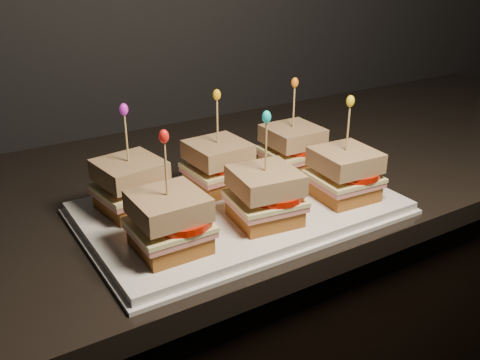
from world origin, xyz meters
TOP-DOWN VIEW (x-y plane):
  - granite_slab at (0.51, 1.70)m, footprint 2.68×0.63m
  - platter at (0.78, 1.54)m, footprint 0.45×0.28m
  - platter_rim at (0.78, 1.54)m, footprint 0.46×0.29m
  - sandwich_0_bread_bot at (0.63, 1.61)m, footprint 0.09×0.09m
  - sandwich_0_ham at (0.63, 1.61)m, footprint 0.10×0.10m
  - sandwich_0_cheese at (0.63, 1.61)m, footprint 0.10×0.10m
  - sandwich_0_tomato at (0.65, 1.60)m, footprint 0.08×0.08m
  - sandwich_0_bread_top at (0.63, 1.61)m, footprint 0.10×0.10m
  - sandwich_0_pick at (0.63, 1.61)m, footprint 0.00×0.00m
  - sandwich_0_frill at (0.63, 1.61)m, footprint 0.01×0.01m
  - sandwich_1_bread_bot at (0.78, 1.61)m, footprint 0.09×0.09m
  - sandwich_1_ham at (0.78, 1.61)m, footprint 0.10×0.09m
  - sandwich_1_cheese at (0.78, 1.61)m, footprint 0.10×0.09m
  - sandwich_1_tomato at (0.79, 1.60)m, footprint 0.08×0.08m
  - sandwich_1_bread_top at (0.78, 1.61)m, footprint 0.09×0.09m
  - sandwich_1_pick at (0.78, 1.61)m, footprint 0.00×0.00m
  - sandwich_1_frill at (0.78, 1.61)m, footprint 0.01×0.01m
  - sandwich_2_bread_bot at (0.92, 1.61)m, footprint 0.08×0.08m
  - sandwich_2_ham at (0.92, 1.61)m, footprint 0.09×0.09m
  - sandwich_2_cheese at (0.92, 1.61)m, footprint 0.09×0.09m
  - sandwich_2_tomato at (0.93, 1.60)m, footprint 0.08×0.08m
  - sandwich_2_bread_top at (0.92, 1.61)m, footprint 0.09×0.09m
  - sandwich_2_pick at (0.92, 1.61)m, footprint 0.00×0.00m
  - sandwich_2_frill at (0.92, 1.61)m, footprint 0.01×0.01m
  - sandwich_3_bread_bot at (0.63, 1.48)m, footprint 0.08×0.08m
  - sandwich_3_ham at (0.63, 1.48)m, footprint 0.09×0.09m
  - sandwich_3_cheese at (0.63, 1.48)m, footprint 0.09×0.09m
  - sandwich_3_tomato at (0.65, 1.47)m, footprint 0.08×0.08m
  - sandwich_3_bread_top at (0.63, 1.48)m, footprint 0.09×0.09m
  - sandwich_3_pick at (0.63, 1.48)m, footprint 0.00×0.00m
  - sandwich_3_frill at (0.63, 1.48)m, footprint 0.01×0.01m
  - sandwich_4_bread_bot at (0.78, 1.48)m, footprint 0.09×0.09m
  - sandwich_4_ham at (0.78, 1.48)m, footprint 0.10×0.10m
  - sandwich_4_cheese at (0.78, 1.48)m, footprint 0.10×0.10m
  - sandwich_4_tomato at (0.79, 1.47)m, footprint 0.08×0.08m
  - sandwich_4_bread_top at (0.78, 1.48)m, footprint 0.10×0.10m
  - sandwich_4_pick at (0.78, 1.48)m, footprint 0.00×0.00m
  - sandwich_4_frill at (0.78, 1.48)m, footprint 0.01×0.01m
  - sandwich_5_bread_bot at (0.92, 1.48)m, footprint 0.09×0.09m
  - sandwich_5_ham at (0.92, 1.48)m, footprint 0.10×0.09m
  - sandwich_5_cheese at (0.92, 1.48)m, footprint 0.10×0.10m
  - sandwich_5_tomato at (0.93, 1.47)m, footprint 0.08×0.08m
  - sandwich_5_bread_top at (0.92, 1.48)m, footprint 0.09×0.09m
  - sandwich_5_pick at (0.92, 1.48)m, footprint 0.00×0.00m
  - sandwich_5_frill at (0.92, 1.48)m, footprint 0.01×0.01m

SIDE VIEW (x-z plane):
  - granite_slab at x=0.51m, z-range 0.88..0.92m
  - platter_rim at x=0.78m, z-range 0.92..0.93m
  - platter at x=0.78m, z-range 0.92..0.94m
  - sandwich_0_bread_bot at x=0.63m, z-range 0.94..0.96m
  - sandwich_1_bread_bot at x=0.78m, z-range 0.94..0.96m
  - sandwich_2_bread_bot at x=0.92m, z-range 0.94..0.96m
  - sandwich_3_bread_bot at x=0.63m, z-range 0.94..0.96m
  - sandwich_4_bread_bot at x=0.78m, z-range 0.94..0.96m
  - sandwich_5_bread_bot at x=0.92m, z-range 0.94..0.96m
  - sandwich_0_ham at x=0.63m, z-range 0.96..0.97m
  - sandwich_1_ham at x=0.78m, z-range 0.96..0.97m
  - sandwich_2_ham at x=0.92m, z-range 0.96..0.97m
  - sandwich_3_ham at x=0.63m, z-range 0.96..0.97m
  - sandwich_4_ham at x=0.78m, z-range 0.96..0.97m
  - sandwich_5_ham at x=0.92m, z-range 0.96..0.97m
  - sandwich_0_cheese at x=0.63m, z-range 0.97..0.97m
  - sandwich_1_cheese at x=0.78m, z-range 0.97..0.97m
  - sandwich_2_cheese at x=0.92m, z-range 0.97..0.97m
  - sandwich_3_cheese at x=0.63m, z-range 0.97..0.97m
  - sandwich_4_cheese at x=0.78m, z-range 0.97..0.97m
  - sandwich_5_cheese at x=0.92m, z-range 0.97..0.97m
  - sandwich_0_tomato at x=0.65m, z-range 0.97..0.98m
  - sandwich_1_tomato at x=0.79m, z-range 0.97..0.98m
  - sandwich_2_tomato at x=0.93m, z-range 0.97..0.98m
  - sandwich_3_tomato at x=0.65m, z-range 0.97..0.98m
  - sandwich_4_tomato at x=0.79m, z-range 0.97..0.98m
  - sandwich_5_tomato at x=0.93m, z-range 0.97..0.98m
  - sandwich_0_bread_top at x=0.63m, z-range 0.98..1.01m
  - sandwich_1_bread_top at x=0.78m, z-range 0.98..1.01m
  - sandwich_2_bread_top at x=0.92m, z-range 0.98..1.01m
  - sandwich_3_bread_top at x=0.63m, z-range 0.98..1.01m
  - sandwich_4_bread_top at x=0.78m, z-range 0.98..1.01m
  - sandwich_5_bread_top at x=0.92m, z-range 0.98..1.01m
  - sandwich_0_pick at x=0.63m, z-range 1.00..1.09m
  - sandwich_1_pick at x=0.78m, z-range 1.00..1.09m
  - sandwich_2_pick at x=0.92m, z-range 1.00..1.09m
  - sandwich_3_pick at x=0.63m, z-range 1.00..1.09m
  - sandwich_4_pick at x=0.78m, z-range 1.00..1.09m
  - sandwich_5_pick at x=0.92m, z-range 1.00..1.09m
  - sandwich_0_frill at x=0.63m, z-range 1.08..1.10m
  - sandwich_1_frill at x=0.78m, z-range 1.08..1.10m
  - sandwich_2_frill at x=0.92m, z-range 1.08..1.10m
  - sandwich_3_frill at x=0.63m, z-range 1.08..1.10m
  - sandwich_4_frill at x=0.78m, z-range 1.08..1.10m
  - sandwich_5_frill at x=0.92m, z-range 1.08..1.10m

